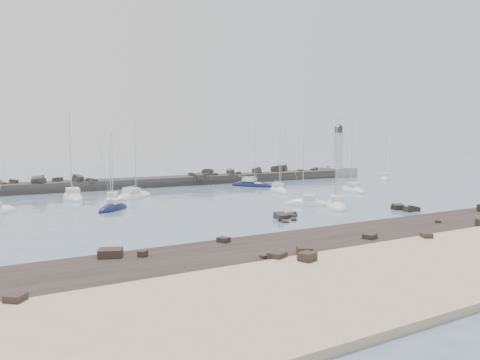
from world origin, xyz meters
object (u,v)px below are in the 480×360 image
Objects in this scene: lighthouse at (338,165)px; sailboat_6 at (279,191)px; sailboat_5 at (307,204)px; sailboat_9 at (353,191)px; sailboat_10 at (385,179)px; sailboat_8 at (251,186)px; sailboat_4 at (133,197)px; sailboat_7 at (336,206)px; sailboat_3 at (112,200)px; sailboat_2 at (113,209)px; sailboat_1 at (73,198)px.

sailboat_6 is at bearing -147.56° from lighthouse.
sailboat_9 reaches higher than sailboat_5.
lighthouse is at bearing 100.95° from sailboat_10.
sailboat_4 is at bearing -166.74° from sailboat_8.
sailboat_4 is 1.02× the size of sailboat_7.
sailboat_9 is (38.45, -11.16, 0.00)m from sailboat_4.
sailboat_7 is 50.41m from sailboat_10.
sailboat_3 is 30.23m from sailboat_5.
lighthouse is 73.07m from sailboat_2.
sailboat_9 reaches higher than sailboat_3.
sailboat_7 is at bearing -58.32° from sailboat_5.
sailboat_4 is 1.17× the size of sailboat_6.
sailboat_5 is at bearing -20.76° from sailboat_2.
sailboat_3 is 34.48m from sailboat_7.
sailboat_1 reaches higher than sailboat_6.
lighthouse is 70.82m from sailboat_1.
sailboat_7 is (-4.02, -19.90, -0.01)m from sailboat_6.
sailboat_4 is 63.46m from sailboat_10.
sailboat_1 is at bearing 98.54° from sailboat_2.
lighthouse is 0.97× the size of sailboat_1.
sailboat_3 reaches higher than sailboat_2.
sailboat_7 is (25.86, -22.81, 0.01)m from sailboat_3.
lighthouse reaches higher than sailboat_5.
sailboat_8 is at bearing 83.60° from sailboat_6.
sailboat_1 reaches higher than sailboat_5.
sailboat_1 is 1.09× the size of sailboat_7.
sailboat_4 is at bearing 168.81° from sailboat_6.
sailboat_1 is at bearing 136.37° from sailboat_7.
sailboat_5 is 4.48m from sailboat_7.
sailboat_4 is 33.18m from sailboat_7.
lighthouse is 56.39m from sailboat_5.
sailboat_1 is 1.40× the size of sailboat_5.
lighthouse is 41.49m from sailboat_6.
sailboat_1 is 7.97m from sailboat_3.
sailboat_5 is 0.92× the size of sailboat_10.
sailboat_3 is at bearing -53.26° from sailboat_1.
sailboat_8 is (1.29, 11.50, -0.01)m from sailboat_6.
sailboat_3 is at bearing -175.16° from sailboat_10.
sailboat_1 is 35.87m from sailboat_6.
sailboat_1 reaches higher than sailboat_8.
sailboat_2 is at bearing 154.26° from sailboat_7.
sailboat_6 is 38.53m from sailboat_10.
sailboat_6 is at bearing 10.97° from sailboat_2.
sailboat_8 is at bearing 27.86° from sailboat_2.
sailboat_8 is at bearing -162.36° from lighthouse.
sailboat_2 is at bearing -119.74° from sailboat_4.
sailboat_2 is 31.41m from sailboat_7.
sailboat_7 is 1.02× the size of sailboat_9.
sailboat_3 is (4.77, -6.38, -0.02)m from sailboat_1.
sailboat_1 is at bearing 162.03° from sailboat_9.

